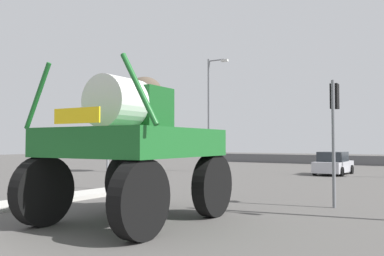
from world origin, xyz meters
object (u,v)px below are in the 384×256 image
Objects in this scene: oversize_sprayer at (132,146)px; traffic_signal_near_left at (110,134)px; streetlight_far_left at (210,109)px; traffic_signal_near_right at (334,115)px; sedan_ahead at (333,164)px; bare_tree_left at (145,92)px.

traffic_signal_near_left is at bearing 45.79° from oversize_sprayer.
traffic_signal_near_left is (-6.02, 5.46, 0.50)m from oversize_sprayer.
traffic_signal_near_right is at bearing -46.15° from streetlight_far_left.
streetlight_far_left is (-11.80, 12.28, 1.53)m from traffic_signal_near_right.
sedan_ahead is at bearing 65.26° from traffic_signal_near_left.
oversize_sprayer is at bearing -66.41° from streetlight_far_left.
sedan_ahead is 9.38m from streetlight_far_left.
oversize_sprayer reaches higher than traffic_signal_near_left.
traffic_signal_near_right is (4.05, 5.45, 1.01)m from oversize_sprayer.
traffic_signal_near_right is at bearing -38.58° from oversize_sprayer.
streetlight_far_left is (-7.74, 17.73, 2.54)m from oversize_sprayer.
bare_tree_left reaches higher than sedan_ahead.
oversize_sprayer is 19.52m from streetlight_far_left.
sedan_ahead is (0.56, 19.73, -1.33)m from oversize_sprayer.
streetlight_far_left reaches higher than oversize_sprayer.
oversize_sprayer is 8.14m from traffic_signal_near_left.
bare_tree_left is (-11.16, 14.33, 3.67)m from oversize_sprayer.
traffic_signal_near_left is (-6.58, -14.27, 1.82)m from sedan_ahead.
sedan_ahead is 1.19× the size of traffic_signal_near_left.
sedan_ahead is 0.50× the size of streetlight_far_left.
traffic_signal_near_left is 12.56m from streetlight_far_left.
streetlight_far_left reaches higher than traffic_signal_near_left.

